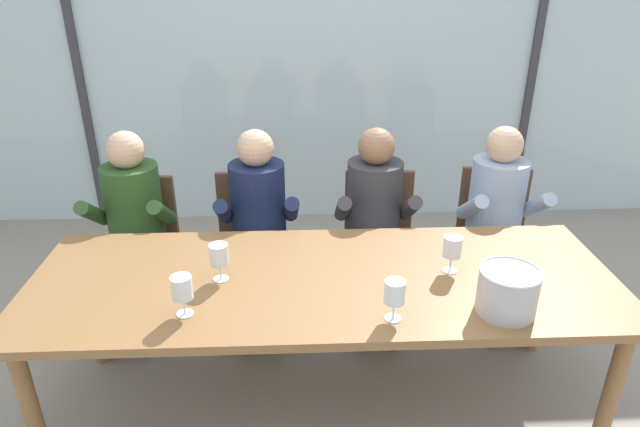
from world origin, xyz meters
The scene contains 19 objects.
ground centered at (0.00, 1.00, 0.00)m, with size 14.00×14.00×0.00m, color #9E9384.
window_glass_panel centered at (0.00, 2.23, 1.30)m, with size 7.82×0.03×2.60m, color silver.
window_mullion_left centered at (-1.76, 2.21, 1.30)m, with size 0.06×0.06×2.60m, color #38383D.
window_mullion_right centered at (1.76, 2.21, 1.30)m, with size 0.06×0.06×2.60m, color #38383D.
hillside_vineyard centered at (0.00, 5.68, 0.87)m, with size 13.82×2.40×1.73m, color #386633.
dining_table centered at (0.00, 0.00, 0.67)m, with size 2.62×0.94×0.74m.
chair_near_curtain centered at (-1.07, 0.87, 0.50)m, with size 0.47×0.47×0.86m.
chair_left_of_center centered at (-0.39, 0.90, 0.50)m, with size 0.45×0.45×0.86m.
chair_center centered at (0.39, 0.89, 0.50)m, with size 0.47×0.47×0.86m.
chair_right_of_center centered at (1.11, 0.90, 0.50)m, with size 0.50×0.50×0.86m.
person_olive_shirt centered at (-1.05, 0.74, 0.67)m, with size 0.47×0.61×1.18m.
person_navy_polo centered at (-0.34, 0.74, 0.67)m, with size 0.47×0.62×1.18m.
person_charcoal_jacket centered at (0.34, 0.74, 0.67)m, with size 0.47×0.61×1.18m.
person_pale_blue_shirt centered at (1.07, 0.74, 0.67)m, with size 0.47×0.62×1.18m.
ice_bucket_primary centered at (0.72, -0.29, 0.83)m, with size 0.25×0.25×0.19m.
wine_glass_by_left_taster centered at (-0.57, -0.26, 0.85)m, with size 0.08×0.08×0.17m.
wine_glass_near_bucket centered at (0.58, 0.03, 0.85)m, with size 0.08×0.08×0.17m.
wine_glass_center_pour centered at (0.26, -0.32, 0.85)m, with size 0.08×0.08×0.17m.
wine_glass_by_right_taster centered at (-0.46, 0.00, 0.85)m, with size 0.08×0.08×0.17m.
Camera 1 is at (-0.11, -2.09, 2.03)m, focal length 30.71 mm.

